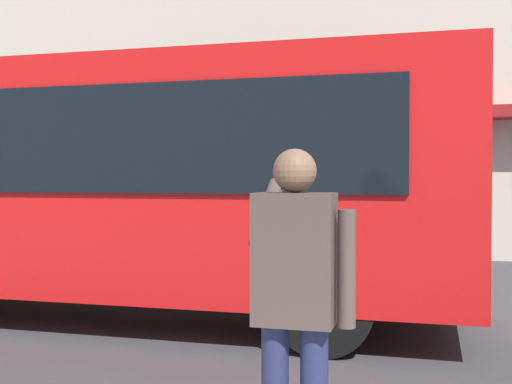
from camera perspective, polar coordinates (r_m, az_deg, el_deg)
ground_plane at (r=7.92m, az=3.41°, el=-11.17°), size 60.00×60.00×0.00m
red_bus at (r=8.21m, az=-13.98°, el=1.08°), size 9.05×2.54×3.08m
pedestrian_photographer at (r=3.27m, az=3.53°, el=-8.66°), size 0.53×0.52×1.70m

